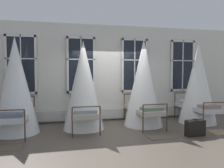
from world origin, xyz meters
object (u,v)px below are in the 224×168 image
at_px(suitcase_dark, 195,128).
at_px(cot_fourth, 198,85).
at_px(cot_first, 16,87).
at_px(cot_third, 143,84).
at_px(cot_second, 83,86).

bearing_deg(suitcase_dark, cot_fourth, 48.69).
xyz_separation_m(cot_first, cot_third, (3.89, 0.08, 0.02)).
height_order(cot_first, cot_third, cot_third).
bearing_deg(cot_first, cot_fourth, -89.01).
bearing_deg(cot_first, cot_third, -88.29).
relative_size(cot_second, cot_fourth, 0.99).
distance_m(cot_second, suitcase_dark, 3.45).
xyz_separation_m(cot_third, suitcase_dark, (0.95, -1.47, -1.14)).
bearing_deg(cot_third, suitcase_dark, -148.44).
bearing_deg(cot_fourth, cot_second, 90.20).
bearing_deg(suitcase_dark, cot_third, 117.46).
distance_m(cot_second, cot_third, 1.96).
xyz_separation_m(cot_first, cot_fourth, (5.88, 0.05, -0.02)).
xyz_separation_m(cot_third, cot_fourth, (1.98, -0.03, -0.04)).
bearing_deg(cot_fourth, cot_first, 91.39).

